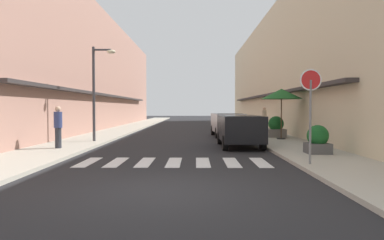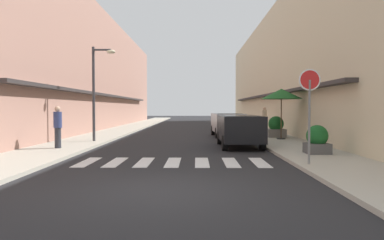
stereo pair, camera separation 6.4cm
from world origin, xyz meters
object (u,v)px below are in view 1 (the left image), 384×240
Objects in this scene: parked_car_mid at (228,122)px; pedestrian_walking_far at (264,118)px; round_street_sign at (311,91)px; cafe_umbrella at (281,94)px; planter_corner at (318,140)px; planter_midblock at (276,128)px; street_lamp at (98,83)px; parked_car_near at (240,127)px; pedestrian_walking_near at (58,126)px.

parked_car_mid is 4.29m from pedestrian_walking_far.
cafe_umbrella is (1.21, 8.88, 0.25)m from round_street_sign.
planter_midblock is (0.14, 7.63, 0.05)m from planter_corner.
parked_car_mid is at bearing 144.44° from planter_midblock.
pedestrian_walking_far is (1.49, 15.24, -1.24)m from round_street_sign.
parked_car_mid is at bearing 129.37° from cafe_umbrella.
pedestrian_walking_far is at bearing 87.56° from cafe_umbrella.
parked_car_near is at bearing -14.64° from street_lamp.
parked_car_mid reaches higher than planter_corner.
street_lamp is 4.53× the size of planter_corner.
planter_midblock is 11.97m from pedestrian_walking_near.
planter_midblock is (9.61, 2.59, -2.41)m from street_lamp.
cafe_umbrella is 2.25× the size of planter_midblock.
pedestrian_walking_far is at bearing 47.52° from parked_car_mid.
parked_car_mid is 3.41× the size of planter_midblock.
pedestrian_walking_far reaches higher than planter_corner.
parked_car_mid is at bearing 159.91° from pedestrian_walking_near.
parked_car_mid is 2.33× the size of pedestrian_walking_far.
planter_midblock is (0.01, 1.32, -1.88)m from cafe_umbrella.
planter_midblock is at bearing -35.56° from parked_car_mid.
planter_corner is 0.60× the size of pedestrian_walking_near.
parked_car_near is 0.87× the size of street_lamp.
planter_midblock is 0.69× the size of pedestrian_walking_near.
parked_car_mid is 0.86× the size of street_lamp.
planter_corner is (1.08, 2.56, -1.68)m from round_street_sign.
planter_midblock is at bearing 89.69° from cafe_umbrella.
cafe_umbrella is at bearing 138.69° from pedestrian_walking_near.
street_lamp reaches higher than parked_car_near.
round_street_sign is at bearing -96.83° from planter_midblock.
planter_corner is 0.87× the size of planter_midblock.
pedestrian_walking_near is at bearing -134.93° from parked_car_mid.
street_lamp is at bearing 61.27° from pedestrian_walking_far.
parked_car_mid is 1.52× the size of cafe_umbrella.
street_lamp is 1.76× the size of cafe_umbrella.
pedestrian_walking_far is at bearing 160.60° from pedestrian_walking_near.
pedestrian_walking_far reaches higher than parked_car_mid.
pedestrian_walking_far reaches higher than planter_midblock.
round_street_sign is at bearing -97.79° from cafe_umbrella.
street_lamp is 9.70m from cafe_umbrella.
parked_car_near is 3.42× the size of planter_midblock.
round_street_sign reaches higher than pedestrian_walking_near.
cafe_umbrella is at bearing 111.13° from pedestrian_walking_far.
parked_car_mid is 3.91× the size of planter_corner.
planter_midblock is (2.63, 4.42, -0.25)m from parked_car_near.
parked_car_near is at bearing 96.55° from pedestrian_walking_far.
parked_car_near is at bearing 103.70° from round_street_sign.
parked_car_near is 7.92m from pedestrian_walking_near.
planter_corner is at bearing 67.09° from round_street_sign.
round_street_sign is at bearing -83.35° from parked_car_mid.
pedestrian_walking_far is (9.87, 7.63, -2.02)m from street_lamp.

